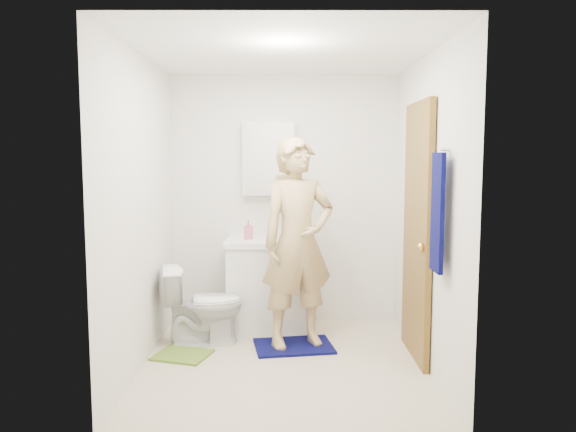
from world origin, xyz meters
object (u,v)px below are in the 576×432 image
Objects in this scene: vanity_cabinet at (269,286)px; toilet at (203,305)px; soap_dispenser at (248,230)px; man at (298,243)px; medicine_cabinet at (269,159)px; towel at (438,213)px; toothbrush_cup at (299,233)px.

vanity_cabinet is 1.17× the size of toilet.
soap_dispenser is 0.70m from man.
medicine_cabinet reaches higher than man.
man is (-0.91, 0.93, -0.35)m from towel.
vanity_cabinet is at bearing -90.00° from medicine_cabinet.
vanity_cabinet is 0.58m from toothbrush_cup.
towel is at bearing -60.06° from toothbrush_cup.
toothbrush_cup is (0.48, 0.08, -0.04)m from soap_dispenser.
toilet is (-0.56, -0.68, -1.26)m from medicine_cabinet.
medicine_cabinet is at bearing 87.06° from man.
toothbrush_cup is at bearing -29.61° from medicine_cabinet.
medicine_cabinet is (0.00, 0.22, 1.20)m from vanity_cabinet.
vanity_cabinet is at bearing -62.62° from toilet.
toothbrush_cup is at bearing 65.83° from man.
man is (0.27, -0.55, 0.50)m from vanity_cabinet.
toilet is (-0.56, -0.46, -0.06)m from vanity_cabinet.
toilet is (-1.74, 1.03, -0.91)m from towel.
toilet is 3.80× the size of soap_dispenser.
medicine_cabinet is 2.11m from towel.
soap_dispenser is at bearing -127.22° from medicine_cabinet.
vanity_cabinet reaches higher than toilet.
towel is at bearing -51.53° from vanity_cabinet.
vanity_cabinet is 2.08m from towel.
soap_dispenser reaches higher than vanity_cabinet.
vanity_cabinet is 1.00× the size of towel.
toothbrush_cup is at bearing 119.94° from towel.
towel is 2.21m from toilet.
soap_dispenser is at bearing 133.02° from towel.
man reaches higher than toilet.
toilet is at bearing -130.30° from soap_dispenser.
medicine_cabinet is at bearing -51.19° from toilet.
medicine_cabinet is 0.78m from toothbrush_cup.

